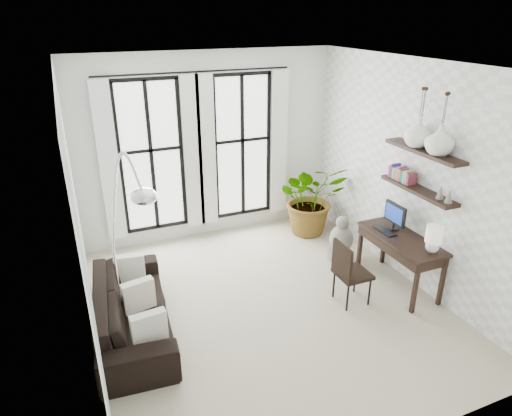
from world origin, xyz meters
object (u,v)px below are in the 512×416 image
arc_lamp (126,201)px  buddha (341,241)px  desk (403,242)px  desk_chair (348,269)px  plant (311,198)px  sofa (132,309)px

arc_lamp → buddha: arc_lamp is taller
arc_lamp → buddha: (3.31, 0.35, -1.38)m
desk → desk_chair: 0.94m
desk → arc_lamp: size_ratio=0.59×
plant → desk_chair: size_ratio=1.44×
desk → desk_chair: bearing=-178.5°
buddha → plant: bearing=88.1°
desk_chair → buddha: bearing=61.6°
desk → desk_chair: desk is taller
sofa → buddha: bearing=-75.9°
desk_chair → buddha: size_ratio=1.22×
arc_lamp → sofa: bearing=-118.6°
sofa → buddha: (3.42, 0.55, -0.00)m
sofa → plant: bearing=-59.9°
arc_lamp → desk_chair: bearing=-15.0°
sofa → desk: bearing=-92.7°
arc_lamp → buddha: bearing=6.0°
plant → desk: size_ratio=0.98×
sofa → plant: (3.46, 1.62, 0.34)m
buddha → desk_chair: bearing=-118.8°
sofa → desk_chair: (2.83, -0.53, 0.20)m
desk → arc_lamp: 3.83m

